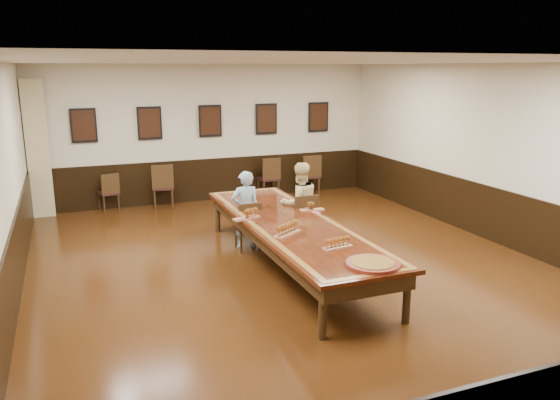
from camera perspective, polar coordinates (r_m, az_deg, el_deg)
name	(u,v)px	position (r m, az deg, el deg)	size (l,w,h in m)	color
floor	(291,268)	(8.81, 1.21, -7.11)	(8.00, 10.00, 0.02)	black
ceiling	(293,61)	(8.24, 1.32, 14.32)	(8.00, 10.00, 0.02)	white
wall_back	(210,133)	(13.09, -7.34, 6.92)	(8.00, 0.02, 3.20)	beige
wall_left	(1,190)	(7.78, -27.10, 0.91)	(0.02, 10.00, 3.20)	beige
wall_right	(498,154)	(10.58, 21.78, 4.46)	(0.02, 10.00, 3.20)	beige
chair_man	(247,225)	(9.57, -3.45, -2.63)	(0.41, 0.44, 0.87)	black
chair_woman	(302,219)	(9.76, 2.29, -2.03)	(0.45, 0.49, 0.95)	black
spare_chair_a	(108,192)	(12.71, -17.52, 0.84)	(0.40, 0.44, 0.86)	black
spare_chair_b	(163,186)	(12.66, -12.16, 1.48)	(0.48, 0.52, 1.02)	black
spare_chair_c	(268,177)	(13.40, -1.22, 2.41)	(0.46, 0.51, 0.99)	black
spare_chair_d	(309,175)	(13.68, 3.05, 2.67)	(0.47, 0.52, 1.01)	black
person_man	(245,210)	(9.59, -3.64, -1.01)	(0.50, 0.33, 1.38)	#487FB4
person_woman	(300,203)	(9.78, 2.07, -0.37)	(0.74, 0.58, 1.49)	beige
pink_phone	(316,213)	(9.15, 3.76, -1.31)	(0.07, 0.15, 0.01)	#F5518D
curtain	(38,149)	(12.53, -23.99, 4.86)	(0.45, 0.18, 2.90)	tan
wainscoting	(292,238)	(8.64, 1.22, -3.95)	(8.00, 10.00, 1.00)	black
conference_table	(292,231)	(8.61, 1.23, -3.25)	(1.40, 5.00, 0.76)	black
posters	(210,121)	(12.99, -7.30, 8.20)	(6.14, 0.04, 0.74)	black
flight_a	(249,214)	(8.76, -3.29, -1.48)	(0.48, 0.24, 0.17)	#9E5F42
flight_b	(312,207)	(9.26, 3.33, -0.69)	(0.43, 0.19, 0.16)	#9E5F42
flight_c	(287,229)	(7.92, 0.75, -3.06)	(0.51, 0.41, 0.19)	#9E5F42
flight_d	(337,243)	(7.39, 6.03, -4.50)	(0.44, 0.20, 0.16)	#9E5F42
red_plate_grp	(288,226)	(8.36, 0.83, -2.70)	(0.18, 0.18, 0.02)	red
carved_platter	(373,264)	(6.83, 9.67, -6.60)	(0.76, 0.76, 0.05)	#591811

